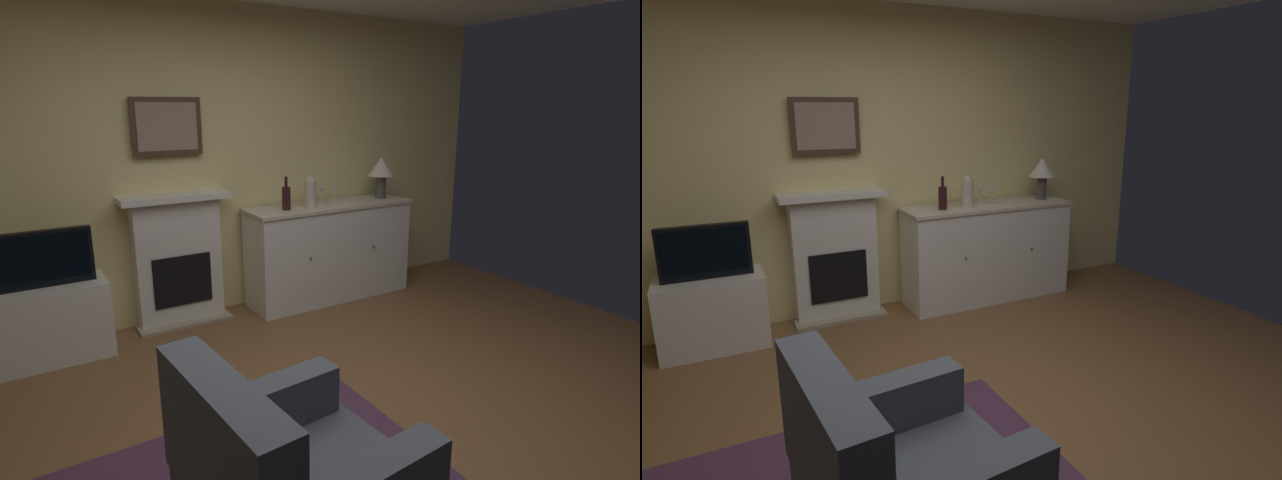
% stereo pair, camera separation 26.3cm
% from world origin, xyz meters
% --- Properties ---
extents(ground_plane, '(5.95, 4.53, 0.10)m').
position_xyz_m(ground_plane, '(0.00, 0.00, -0.05)').
color(ground_plane, brown).
rests_on(ground_plane, ground).
extents(wall_rear, '(5.95, 0.06, 2.61)m').
position_xyz_m(wall_rear, '(0.00, 2.23, 1.31)').
color(wall_rear, '#EAD68C').
rests_on(wall_rear, ground_plane).
extents(fireplace_unit, '(0.87, 0.30, 1.10)m').
position_xyz_m(fireplace_unit, '(-0.31, 2.11, 0.55)').
color(fireplace_unit, white).
rests_on(fireplace_unit, ground_plane).
extents(framed_picture, '(0.55, 0.04, 0.45)m').
position_xyz_m(framed_picture, '(-0.31, 2.15, 1.63)').
color(framed_picture, '#473323').
extents(sideboard_cabinet, '(1.60, 0.49, 0.91)m').
position_xyz_m(sideboard_cabinet, '(1.08, 1.93, 0.46)').
color(sideboard_cabinet, white).
rests_on(sideboard_cabinet, ground_plane).
extents(table_lamp, '(0.26, 0.26, 0.40)m').
position_xyz_m(table_lamp, '(1.68, 1.93, 1.19)').
color(table_lamp, '#4C4742').
rests_on(table_lamp, sideboard_cabinet).
extents(wine_bottle, '(0.08, 0.08, 0.29)m').
position_xyz_m(wine_bottle, '(0.61, 1.90, 1.02)').
color(wine_bottle, '#331419').
rests_on(wine_bottle, sideboard_cabinet).
extents(wine_glass_left, '(0.07, 0.07, 0.16)m').
position_xyz_m(wine_glass_left, '(1.00, 1.94, 1.03)').
color(wine_glass_left, silver).
rests_on(wine_glass_left, sideboard_cabinet).
extents(wine_glass_center, '(0.07, 0.07, 0.16)m').
position_xyz_m(wine_glass_center, '(1.11, 1.90, 1.03)').
color(wine_glass_center, silver).
rests_on(wine_glass_center, sideboard_cabinet).
extents(vase_decorative, '(0.11, 0.11, 0.28)m').
position_xyz_m(vase_decorative, '(0.84, 1.88, 1.05)').
color(vase_decorative, beige).
rests_on(vase_decorative, sideboard_cabinet).
extents(tv_cabinet, '(0.75, 0.42, 0.56)m').
position_xyz_m(tv_cabinet, '(-1.28, 1.94, 0.28)').
color(tv_cabinet, white).
rests_on(tv_cabinet, ground_plane).
extents(tv_set, '(0.62, 0.07, 0.40)m').
position_xyz_m(tv_set, '(-1.28, 1.92, 0.76)').
color(tv_set, black).
rests_on(tv_set, tv_cabinet).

